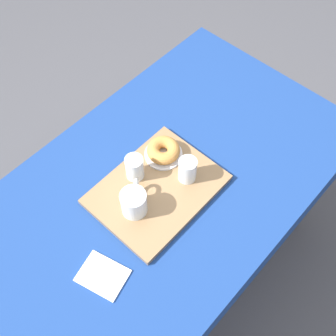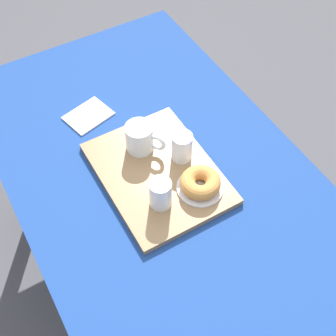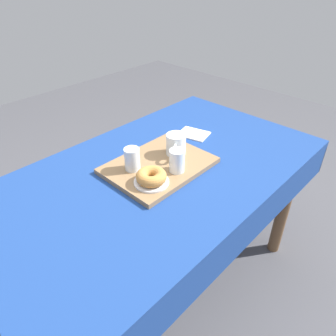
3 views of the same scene
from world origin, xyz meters
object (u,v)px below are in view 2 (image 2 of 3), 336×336
Objects in this scene: donut_plate_left at (200,188)px; paper_napkin at (88,116)px; tea_mug_left at (140,138)px; water_glass_far at (182,148)px; water_glass_near at (161,195)px; serving_tray at (158,173)px; sugar_donut_left at (200,182)px; dining_table at (163,196)px.

paper_napkin is at bearing -160.51° from donut_plate_left.
water_glass_far is (0.09, 0.09, 0.00)m from tea_mug_left.
tea_mug_left is at bearing 167.32° from water_glass_near.
donut_plate_left is at bearing 18.90° from tea_mug_left.
serving_tray is 3.14× the size of donut_plate_left.
serving_tray is 4.52× the size of water_glass_near.
sugar_donut_left is (0.21, 0.07, -0.01)m from tea_mug_left.
dining_table is 3.49× the size of serving_tray.
donut_plate_left is (0.10, 0.06, 0.12)m from dining_table.
water_glass_near reaches higher than paper_napkin.
donut_plate_left is 0.95× the size of paper_napkin.
tea_mug_left is at bearing -179.46° from serving_tray.
donut_plate_left is at bearing -6.72° from water_glass_far.
donut_plate_left is (0.01, 0.12, -0.04)m from water_glass_near.
paper_napkin is at bearing -175.41° from water_glass_near.
water_glass_far is 0.69× the size of donut_plate_left.
dining_table is at bearing -146.38° from donut_plate_left.
serving_tray is 3.62× the size of sugar_donut_left.
serving_tray is 3.70× the size of tea_mug_left.
sugar_donut_left is at bearing 18.90° from tea_mug_left.
tea_mug_left is 0.13m from water_glass_far.
serving_tray is at bearing -147.01° from donut_plate_left.
water_glass_near is 0.69× the size of donut_plate_left.
tea_mug_left reaches higher than sugar_donut_left.
water_glass_near is at bearing -33.40° from dining_table.
water_glass_far is at bearing 173.28° from donut_plate_left.
donut_plate_left is at bearing 19.49° from paper_napkin.
paper_napkin is at bearing -159.93° from tea_mug_left.
water_glass_near reaches higher than sugar_donut_left.
dining_table is 12.63× the size of sugar_donut_left.
water_glass_far is (-0.01, 0.09, 0.05)m from serving_tray.
tea_mug_left is (-0.12, -0.01, 0.16)m from dining_table.
donut_plate_left is at bearing 32.99° from serving_tray.
dining_table is at bearing -71.20° from water_glass_far.
tea_mug_left reaches higher than donut_plate_left.
sugar_donut_left reaches higher than donut_plate_left.
water_glass_near is 0.17m from water_glass_far.
water_glass_far reaches higher than tea_mug_left.
water_glass_far is at bearing 108.80° from dining_table.
tea_mug_left is at bearing -161.10° from donut_plate_left.
donut_plate_left is 0.46m from paper_napkin.
water_glass_near is 1.00× the size of water_glass_far.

